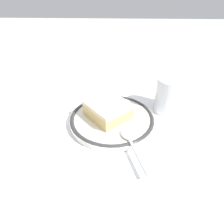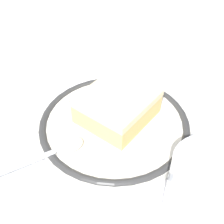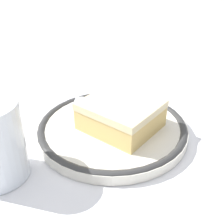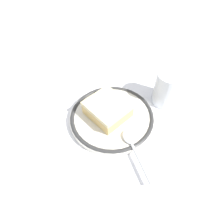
# 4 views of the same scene
# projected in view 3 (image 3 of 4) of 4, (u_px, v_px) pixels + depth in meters

# --- Properties ---
(ground_plane) EXTENTS (2.40, 2.40, 0.00)m
(ground_plane) POSITION_uv_depth(u_px,v_px,m) (128.00, 132.00, 0.43)
(ground_plane) COLOR #B7B2A8
(placemat) EXTENTS (0.42, 0.44, 0.00)m
(placemat) POSITION_uv_depth(u_px,v_px,m) (128.00, 132.00, 0.43)
(placemat) COLOR white
(placemat) RESTS_ON ground_plane
(plate) EXTENTS (0.21, 0.21, 0.02)m
(plate) POSITION_uv_depth(u_px,v_px,m) (112.00, 127.00, 0.43)
(plate) COLOR silver
(plate) RESTS_ON placemat
(cake_slice) EXTENTS (0.13, 0.13, 0.04)m
(cake_slice) POSITION_uv_depth(u_px,v_px,m) (121.00, 115.00, 0.41)
(cake_slice) COLOR #DBB76B
(cake_slice) RESTS_ON plate
(spoon) EXTENTS (0.13, 0.06, 0.01)m
(spoon) POSITION_uv_depth(u_px,v_px,m) (78.00, 97.00, 0.49)
(spoon) COLOR silver
(spoon) RESTS_ON plate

